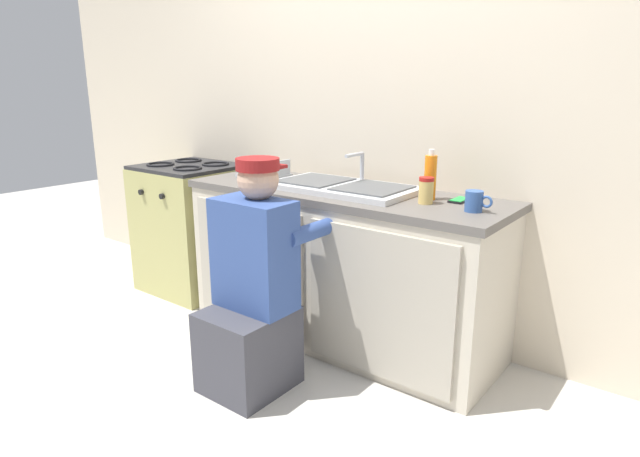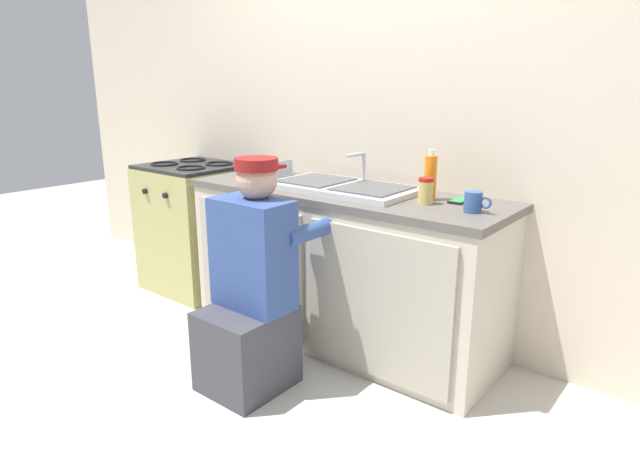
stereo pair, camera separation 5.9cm
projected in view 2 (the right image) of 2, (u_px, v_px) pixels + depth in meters
The scene contains 12 objects.
ground_plane at pixel (308, 356), 2.90m from camera, with size 12.00×12.00×0.00m, color beige.
back_wall at pixel (380, 115), 3.06m from camera, with size 6.00×0.10×2.50m, color beige.
counter_cabinet at pixel (341, 270), 3.01m from camera, with size 1.79×0.62×0.83m.
countertop at pixel (343, 194), 2.90m from camera, with size 1.83×0.62×0.04m, color #5B5651.
sink_double_basin at pixel (343, 187), 2.89m from camera, with size 0.80×0.44×0.19m.
stove_range at pixel (196, 226), 3.79m from camera, with size 0.64×0.62×0.90m.
plumber_person at pixel (251, 295), 2.53m from camera, with size 0.42×0.61×1.10m.
soap_bottle_orange at pixel (430, 177), 2.62m from camera, with size 0.06×0.06×0.25m.
dish_rack_tray at pixel (266, 173), 3.30m from camera, with size 0.28×0.22×0.11m.
condiment_jar at pixel (426, 191), 2.54m from camera, with size 0.07×0.07×0.13m.
coffee_mug at pixel (474, 202), 2.38m from camera, with size 0.13×0.08×0.09m.
cell_phone at pixel (460, 201), 2.61m from camera, with size 0.07×0.14×0.01m.
Camera 2 is at (1.69, -2.00, 1.43)m, focal length 30.00 mm.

